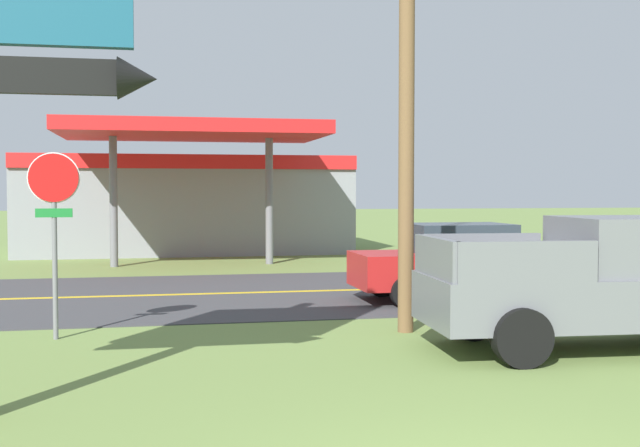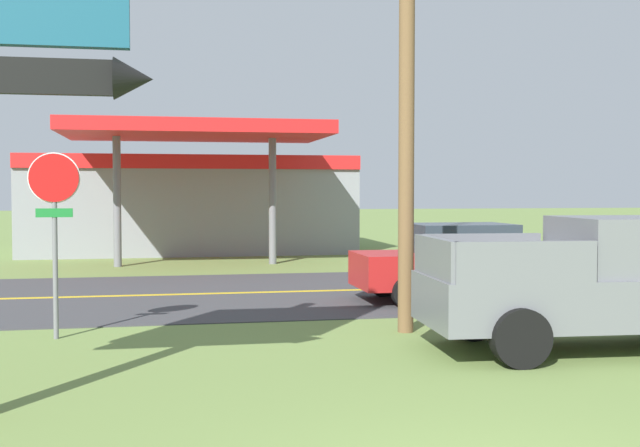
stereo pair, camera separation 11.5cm
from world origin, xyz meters
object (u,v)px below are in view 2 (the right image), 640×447
object	(u,v)px
stop_sign	(54,211)
car_red_mid_lane	(455,262)
pickup_grey_parked_on_lawn	(604,285)
utility_pole	(407,14)
gas_station	(190,201)

from	to	relation	value
stop_sign	car_red_mid_lane	distance (m)	8.40
pickup_grey_parked_on_lawn	utility_pole	bearing A→B (deg)	140.84
pickup_grey_parked_on_lawn	car_red_mid_lane	world-z (taller)	pickup_grey_parked_on_lawn
car_red_mid_lane	utility_pole	bearing A→B (deg)	-122.47
gas_station	stop_sign	bearing A→B (deg)	-98.65
gas_station	pickup_grey_parked_on_lawn	size ratio (longest dim) A/B	2.26
stop_sign	gas_station	bearing A→B (deg)	81.35
stop_sign	gas_station	distance (m)	17.88
pickup_grey_parked_on_lawn	car_red_mid_lane	size ratio (longest dim) A/B	1.26
gas_station	car_red_mid_lane	size ratio (longest dim) A/B	2.86
gas_station	pickup_grey_parked_on_lawn	world-z (taller)	gas_station
utility_pole	car_red_mid_lane	distance (m)	5.96
stop_sign	car_red_mid_lane	size ratio (longest dim) A/B	0.70
gas_station	pickup_grey_parked_on_lawn	bearing A→B (deg)	-75.08
stop_sign	car_red_mid_lane	xyz separation A→B (m)	(7.78, 2.92, -1.20)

